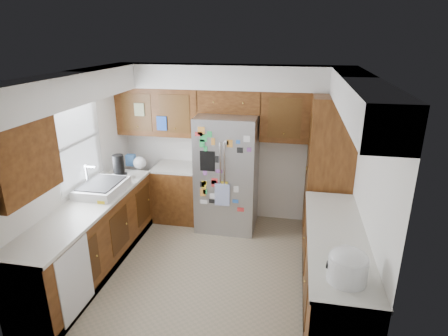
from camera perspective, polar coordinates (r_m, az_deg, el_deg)
The scene contains 12 objects.
floor at distance 5.14m, azimuth -2.07°, elevation -14.86°, with size 3.60×3.60×0.00m, color gray.
room_shell at distance 4.74m, azimuth -2.60°, elevation 6.35°, with size 3.64×3.24×2.52m.
left_counter_run at distance 5.37m, azimuth -16.52°, elevation -8.76°, with size 1.36×3.20×0.92m.
right_counter_run at distance 4.45m, azimuth 16.29°, elevation -15.33°, with size 0.63×2.25×0.92m.
pantry at distance 5.60m, azimuth 15.65°, elevation -0.23°, with size 0.60×0.90×2.15m, color #3E1F0C.
fridge at distance 5.78m, azimuth 0.49°, elevation -0.72°, with size 0.90×0.79×1.80m.
bridge_cabinet at distance 5.71m, azimuth 0.95°, elevation 10.22°, with size 0.96×0.34×0.35m, color #3E1F0C.
fridge_top_items at distance 5.66m, azimuth 0.23°, elevation 13.07°, with size 0.51×0.26×0.25m.
sink_assembly at distance 5.26m, azimuth -18.11°, elevation -2.84°, with size 0.52×0.71×0.37m.
left_counter_clutter at distance 5.83m, azimuth -14.50°, elevation 0.39°, with size 0.40×0.80×0.38m.
rice_cooker at distance 3.43m, azimuth 18.38°, elevation -13.84°, with size 0.35×0.34×0.30m.
paper_towel at distance 3.54m, azimuth 17.99°, elevation -13.26°, with size 0.11×0.11×0.26m, color white.
Camera 1 is at (0.98, -4.12, 2.91)m, focal length 30.00 mm.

